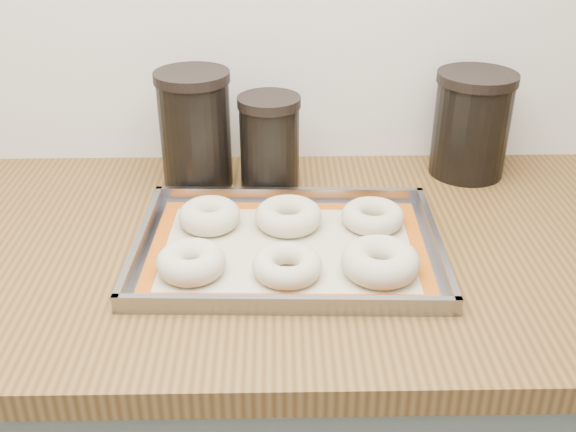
{
  "coord_description": "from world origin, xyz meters",
  "views": [
    {
      "loc": [
        -0.14,
        0.76,
        1.44
      ],
      "look_at": [
        -0.13,
        1.64,
        0.96
      ],
      "focal_mm": 42.0,
      "sensor_mm": 36.0,
      "label": 1
    }
  ],
  "objects_px": {
    "bagel_back_mid": "(288,216)",
    "bagel_back_left": "(209,216)",
    "bagel_back_right": "(373,216)",
    "canister_left": "(195,129)",
    "canister_right": "(471,124)",
    "bagel_front_left": "(191,262)",
    "bagel_front_mid": "(287,265)",
    "bagel_front_right": "(380,262)",
    "canister_mid": "(270,143)",
    "baking_tray": "(288,246)"
  },
  "relations": [
    {
      "from": "bagel_front_right",
      "to": "canister_mid",
      "type": "relative_size",
      "value": 0.66
    },
    {
      "from": "bagel_back_mid",
      "to": "bagel_back_right",
      "type": "height_order",
      "value": "bagel_back_mid"
    },
    {
      "from": "bagel_back_left",
      "to": "bagel_back_right",
      "type": "height_order",
      "value": "bagel_back_left"
    },
    {
      "from": "bagel_back_right",
      "to": "canister_right",
      "type": "distance_m",
      "value": 0.3
    },
    {
      "from": "bagel_front_left",
      "to": "bagel_front_right",
      "type": "xyz_separation_m",
      "value": [
        0.27,
        -0.01,
        0.0
      ]
    },
    {
      "from": "canister_left",
      "to": "canister_right",
      "type": "distance_m",
      "value": 0.5
    },
    {
      "from": "bagel_front_mid",
      "to": "bagel_front_right",
      "type": "height_order",
      "value": "bagel_front_right"
    },
    {
      "from": "bagel_back_right",
      "to": "canister_mid",
      "type": "distance_m",
      "value": 0.24
    },
    {
      "from": "bagel_back_right",
      "to": "canister_left",
      "type": "height_order",
      "value": "canister_left"
    },
    {
      "from": "bagel_front_left",
      "to": "canister_right",
      "type": "bearing_deg",
      "value": 35.65
    },
    {
      "from": "bagel_front_left",
      "to": "canister_left",
      "type": "relative_size",
      "value": 0.47
    },
    {
      "from": "bagel_front_mid",
      "to": "bagel_back_right",
      "type": "height_order",
      "value": "same"
    },
    {
      "from": "bagel_front_right",
      "to": "bagel_front_mid",
      "type": "bearing_deg",
      "value": -179.49
    },
    {
      "from": "baking_tray",
      "to": "canister_right",
      "type": "relative_size",
      "value": 2.43
    },
    {
      "from": "canister_left",
      "to": "canister_mid",
      "type": "relative_size",
      "value": 1.24
    },
    {
      "from": "bagel_front_mid",
      "to": "bagel_front_left",
      "type": "bearing_deg",
      "value": 176.96
    },
    {
      "from": "bagel_back_mid",
      "to": "baking_tray",
      "type": "bearing_deg",
      "value": -91.61
    },
    {
      "from": "baking_tray",
      "to": "bagel_back_right",
      "type": "bearing_deg",
      "value": 26.2
    },
    {
      "from": "bagel_back_mid",
      "to": "canister_mid",
      "type": "relative_size",
      "value": 0.64
    },
    {
      "from": "bagel_front_left",
      "to": "bagel_front_mid",
      "type": "relative_size",
      "value": 0.99
    },
    {
      "from": "bagel_front_left",
      "to": "canister_left",
      "type": "height_order",
      "value": "canister_left"
    },
    {
      "from": "bagel_front_right",
      "to": "bagel_back_left",
      "type": "bearing_deg",
      "value": 150.58
    },
    {
      "from": "bagel_front_right",
      "to": "bagel_back_left",
      "type": "relative_size",
      "value": 1.13
    },
    {
      "from": "bagel_front_right",
      "to": "bagel_back_right",
      "type": "xyz_separation_m",
      "value": [
        0.01,
        0.14,
        -0.0
      ]
    },
    {
      "from": "bagel_back_mid",
      "to": "canister_right",
      "type": "xyz_separation_m",
      "value": [
        0.34,
        0.21,
        0.07
      ]
    },
    {
      "from": "bagel_back_right",
      "to": "canister_left",
      "type": "distance_m",
      "value": 0.35
    },
    {
      "from": "canister_mid",
      "to": "bagel_back_left",
      "type": "bearing_deg",
      "value": -121.9
    },
    {
      "from": "bagel_front_right",
      "to": "canister_mid",
      "type": "height_order",
      "value": "canister_mid"
    },
    {
      "from": "bagel_front_mid",
      "to": "canister_right",
      "type": "distance_m",
      "value": 0.5
    },
    {
      "from": "bagel_back_right",
      "to": "canister_mid",
      "type": "bearing_deg",
      "value": 136.78
    },
    {
      "from": "baking_tray",
      "to": "bagel_front_mid",
      "type": "height_order",
      "value": "bagel_front_mid"
    },
    {
      "from": "canister_left",
      "to": "baking_tray",
      "type": "bearing_deg",
      "value": -56.41
    },
    {
      "from": "bagel_front_right",
      "to": "bagel_back_mid",
      "type": "xyz_separation_m",
      "value": [
        -0.13,
        0.14,
        -0.0
      ]
    },
    {
      "from": "bagel_front_right",
      "to": "canister_left",
      "type": "distance_m",
      "value": 0.44
    },
    {
      "from": "bagel_front_left",
      "to": "bagel_front_mid",
      "type": "height_order",
      "value": "bagel_front_left"
    },
    {
      "from": "bagel_back_left",
      "to": "bagel_back_right",
      "type": "relative_size",
      "value": 0.98
    },
    {
      "from": "bagel_back_left",
      "to": "bagel_back_mid",
      "type": "bearing_deg",
      "value": -0.83
    },
    {
      "from": "bagel_front_mid",
      "to": "baking_tray",
      "type": "bearing_deg",
      "value": 88.05
    },
    {
      "from": "canister_left",
      "to": "bagel_back_left",
      "type": "bearing_deg",
      "value": -78.55
    },
    {
      "from": "bagel_back_mid",
      "to": "bagel_back_right",
      "type": "xyz_separation_m",
      "value": [
        0.14,
        0.0,
        -0.0
      ]
    },
    {
      "from": "bagel_back_right",
      "to": "canister_right",
      "type": "height_order",
      "value": "canister_right"
    },
    {
      "from": "bagel_back_mid",
      "to": "bagel_front_left",
      "type": "bearing_deg",
      "value": -136.15
    },
    {
      "from": "bagel_front_mid",
      "to": "canister_left",
      "type": "bearing_deg",
      "value": 116.42
    },
    {
      "from": "bagel_front_mid",
      "to": "canister_left",
      "type": "height_order",
      "value": "canister_left"
    },
    {
      "from": "baking_tray",
      "to": "bagel_back_mid",
      "type": "bearing_deg",
      "value": 88.39
    },
    {
      "from": "bagel_front_left",
      "to": "bagel_front_mid",
      "type": "distance_m",
      "value": 0.14
    },
    {
      "from": "bagel_back_mid",
      "to": "bagel_back_left",
      "type": "bearing_deg",
      "value": 179.17
    },
    {
      "from": "bagel_back_left",
      "to": "canister_left",
      "type": "distance_m",
      "value": 0.19
    },
    {
      "from": "bagel_back_left",
      "to": "canister_right",
      "type": "distance_m",
      "value": 0.52
    },
    {
      "from": "bagel_front_left",
      "to": "bagel_front_right",
      "type": "bearing_deg",
      "value": -1.3
    }
  ]
}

